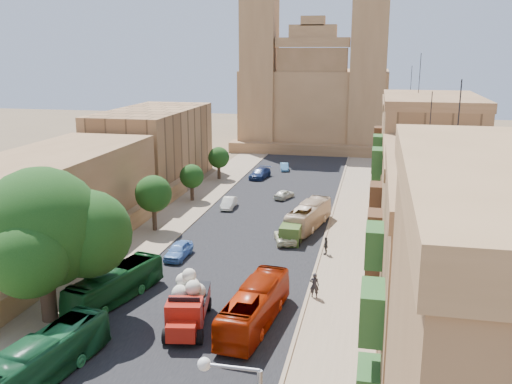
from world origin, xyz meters
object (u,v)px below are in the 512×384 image
at_px(street_tree_d, 219,158).
at_px(pedestrian_a, 314,285).
at_px(olive_pickup, 292,232).
at_px(car_blue_a, 179,250).
at_px(ficus_tree, 43,232).
at_px(car_white_a, 229,203).
at_px(car_dkblue, 260,173).
at_px(street_tree_b, 153,194).
at_px(car_cream, 285,237).
at_px(bus_green_north, 115,285).
at_px(street_tree_c, 192,176).
at_px(bus_green_south, 43,359).
at_px(car_white_b, 284,194).
at_px(street_tree_a, 96,231).
at_px(bus_cream_east, 309,216).
at_px(bus_red_east, 255,307).
at_px(red_truck, 188,303).
at_px(church, 315,95).
at_px(car_blue_b, 284,167).
at_px(pedestrian_c, 326,246).

distance_m(street_tree_d, pedestrian_a, 40.70).
height_order(olive_pickup, car_blue_a, olive_pickup).
height_order(ficus_tree, car_white_a, ficus_tree).
relative_size(car_blue_a, car_white_a, 1.08).
relative_size(ficus_tree, car_dkblue, 2.16).
xyz_separation_m(street_tree_b, street_tree_d, (0.00, 24.00, -0.74)).
bearing_deg(car_cream, bus_green_north, 41.49).
height_order(street_tree_c, car_cream, street_tree_c).
height_order(bus_green_south, car_white_b, bus_green_south).
xyz_separation_m(street_tree_d, car_dkblue, (5.55, 1.64, -2.34)).
bearing_deg(street_tree_a, street_tree_b, 90.00).
xyz_separation_m(street_tree_a, bus_cream_east, (15.05, 16.01, -2.40)).
bearing_deg(bus_green_north, bus_red_east, 5.47).
bearing_deg(car_cream, bus_green_south, 54.64).
bearing_deg(bus_green_south, olive_pickup, 78.96).
xyz_separation_m(bus_green_north, car_white_b, (7.23, 31.34, -0.68)).
height_order(car_cream, car_dkblue, car_dkblue).
xyz_separation_m(red_truck, car_blue_a, (-4.88, 11.89, -0.92)).
xyz_separation_m(church, car_cream, (3.44, -55.60, -8.96)).
bearing_deg(street_tree_a, car_white_b, 68.35).
xyz_separation_m(street_tree_b, car_white_b, (10.73, 15.04, -3.21)).
bearing_deg(car_blue_a, car_cream, 37.02).
relative_size(street_tree_b, pedestrian_a, 2.99).
height_order(car_white_a, car_cream, car_white_a).
bearing_deg(car_blue_b, pedestrian_a, -90.70).
bearing_deg(car_white_b, ficus_tree, 95.03).
bearing_deg(street_tree_a, car_dkblue, 81.62).
bearing_deg(car_white_a, bus_cream_east, -31.64).
distance_m(ficus_tree, car_dkblue, 46.23).
relative_size(car_dkblue, car_white_b, 1.45).
bearing_deg(pedestrian_a, car_blue_b, -75.30).
bearing_deg(pedestrian_a, pedestrian_c, -87.31).
height_order(red_truck, bus_green_north, red_truck).
xyz_separation_m(ficus_tree, red_truck, (9.29, 1.11, -4.59)).
xyz_separation_m(bus_green_north, car_white_a, (1.69, 25.80, -0.64)).
distance_m(car_blue_a, pedestrian_a, 13.74).
height_order(street_tree_d, car_blue_b, street_tree_d).
height_order(street_tree_b, street_tree_d, street_tree_b).
distance_m(car_white_b, pedestrian_a, 28.54).
xyz_separation_m(car_white_a, pedestrian_c, (12.31, -13.03, 0.21)).
relative_size(olive_pickup, car_white_a, 1.16).
height_order(street_tree_b, bus_cream_east, street_tree_b).
xyz_separation_m(street_tree_b, olive_pickup, (14.00, -0.26, -2.91)).
bearing_deg(street_tree_d, street_tree_c, -90.00).
distance_m(street_tree_d, car_white_a, 15.58).
xyz_separation_m(car_cream, pedestrian_a, (4.06, -11.69, 0.39)).
bearing_deg(bus_green_north, olive_pickup, 70.90).
xyz_separation_m(olive_pickup, pedestrian_c, (3.50, -3.26, -0.04)).
xyz_separation_m(street_tree_a, street_tree_d, (0.00, 36.00, -0.64)).
relative_size(ficus_tree, car_blue_a, 2.61).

